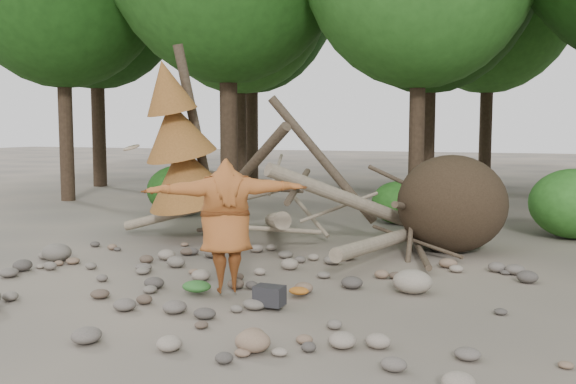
% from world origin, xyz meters
% --- Properties ---
extents(ground, '(120.00, 120.00, 0.00)m').
position_xyz_m(ground, '(0.00, 0.00, 0.00)').
color(ground, '#514C44').
rests_on(ground, ground).
extents(deadfall_pile, '(8.55, 5.24, 3.30)m').
position_xyz_m(deadfall_pile, '(2.02, 4.24, 0.95)').
color(deadfall_pile, '#332619').
rests_on(deadfall_pile, ground).
extents(dead_conifer, '(2.06, 2.16, 4.35)m').
position_xyz_m(dead_conifer, '(-3.12, 3.37, 2.11)').
color(dead_conifer, '#4C3F30').
rests_on(dead_conifer, ground).
extents(bush_left, '(1.80, 1.80, 1.44)m').
position_xyz_m(bush_left, '(-5.50, 7.20, 0.72)').
color(bush_left, '#1C4B14').
rests_on(bush_left, ground).
extents(bush_mid, '(1.40, 1.40, 1.12)m').
position_xyz_m(bush_mid, '(0.80, 7.80, 0.56)').
color(bush_mid, '#255F1B').
rests_on(bush_mid, ground).
extents(bush_right, '(2.00, 2.00, 1.60)m').
position_xyz_m(bush_right, '(5.00, 7.00, 0.80)').
color(bush_right, '#2F7123').
rests_on(bush_right, ground).
extents(frisbee_thrower, '(3.19, 1.93, 2.18)m').
position_xyz_m(frisbee_thrower, '(-0.09, -0.43, 1.07)').
color(frisbee_thrower, '#974F22').
rests_on(frisbee_thrower, ground).
extents(backpack, '(0.41, 0.28, 0.27)m').
position_xyz_m(backpack, '(0.78, -0.84, 0.14)').
color(backpack, black).
rests_on(backpack, ground).
extents(cloth_green, '(0.45, 0.37, 0.17)m').
position_xyz_m(cloth_green, '(-0.53, -0.54, 0.08)').
color(cloth_green, '#2B6127').
rests_on(cloth_green, ground).
extents(cloth_orange, '(0.31, 0.25, 0.11)m').
position_xyz_m(cloth_orange, '(0.96, -0.13, 0.06)').
color(cloth_orange, '#9D581B').
rests_on(cloth_orange, ground).
extents(boulder_front_right, '(0.41, 0.37, 0.25)m').
position_xyz_m(boulder_front_right, '(1.28, -2.48, 0.12)').
color(boulder_front_right, '#846852').
rests_on(boulder_front_right, ground).
extents(boulder_mid_right, '(0.60, 0.54, 0.36)m').
position_xyz_m(boulder_mid_right, '(2.48, 0.75, 0.18)').
color(boulder_mid_right, gray).
rests_on(boulder_mid_right, ground).
extents(boulder_mid_left, '(0.57, 0.51, 0.34)m').
position_xyz_m(boulder_mid_left, '(-4.22, 0.66, 0.17)').
color(boulder_mid_left, '#645D54').
rests_on(boulder_mid_left, ground).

